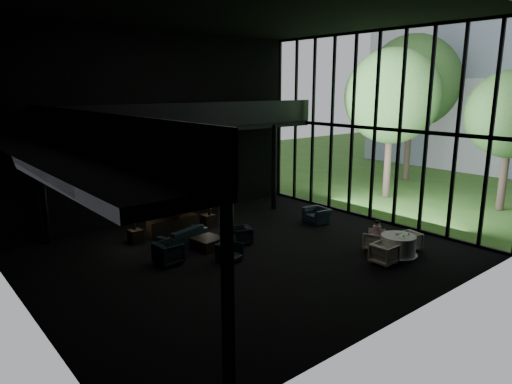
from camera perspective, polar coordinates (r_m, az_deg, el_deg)
floor at (r=16.08m, az=-1.04°, el=-7.82°), size 14.00×12.00×0.02m
ceiling at (r=15.20m, az=-1.18°, el=21.65°), size 14.00×12.00×0.02m
wall_back at (r=20.14m, az=-11.92°, el=7.85°), size 14.00×0.04×8.00m
wall_front at (r=11.13m, az=18.59°, el=3.43°), size 14.00×0.04×8.00m
wall_left at (r=12.11m, az=-28.02°, el=3.31°), size 0.04×12.00×8.00m
curtain_wall at (r=20.18m, az=14.66°, el=7.72°), size 0.20×12.00×8.00m
mezzanine_left at (r=12.34m, az=-23.49°, el=3.92°), size 2.00×12.00×0.25m
mezzanine_back at (r=19.77m, az=-7.96°, el=7.92°), size 12.00×2.00×0.25m
railing_left at (r=12.58m, az=-19.36°, el=7.18°), size 0.06×12.00×1.00m
railing_back at (r=18.89m, az=-6.39°, el=9.55°), size 12.00×0.06×1.00m
column_sw at (r=8.34m, az=-3.53°, el=-13.53°), size 0.24×0.24×4.00m
column_nw at (r=18.37m, az=-25.05°, el=0.10°), size 0.24×0.24×4.00m
column_ne at (r=21.51m, az=2.27°, el=3.06°), size 0.24×0.24×4.00m
tree_near at (r=24.58m, az=16.64°, el=11.37°), size 4.80×4.80×7.65m
tree_mid at (r=24.05m, az=29.27°, el=8.44°), size 4.00×4.00×6.50m
tree_far at (r=29.86m, az=18.99°, el=12.86°), size 5.60×5.60×8.80m
console at (r=18.43m, az=-10.34°, el=-4.19°), size 2.08×0.47×0.66m
bronze_urn at (r=18.02m, az=-10.17°, el=-1.46°), size 0.77×0.77×1.44m
side_table_left at (r=17.76m, az=-14.82°, el=-5.36°), size 0.46×0.46×0.50m
table_lamp_left at (r=17.60m, az=-15.04°, el=-2.96°), size 0.42×0.42×0.71m
side_table_right at (r=19.16m, az=-6.01°, el=-3.59°), size 0.48×0.48×0.53m
table_lamp_right at (r=18.87m, az=-5.89°, el=-1.49°), size 0.40×0.40×0.67m
sofa at (r=17.38m, az=-9.20°, el=-5.06°), size 2.00×1.02×0.75m
lounge_armchair_west at (r=15.39m, az=-10.88°, el=-7.29°), size 0.84×0.89×0.88m
lounge_armchair_east at (r=17.05m, az=-1.84°, el=-5.44°), size 0.76×0.78×0.64m
lounge_armchair_south at (r=15.39m, az=-3.35°, el=-7.53°), size 0.73×0.70×0.65m
window_armchair at (r=19.75m, az=7.60°, el=-2.70°), size 0.68×0.97×0.81m
coffee_table at (r=16.64m, az=-6.06°, el=-6.39°), size 1.06×1.06×0.42m
dining_table at (r=16.56m, az=17.32°, el=-6.60°), size 1.34×1.34×0.75m
dining_chair_north at (r=16.95m, az=14.69°, el=-5.80°), size 0.91×0.88×0.75m
dining_chair_east at (r=17.36m, az=18.57°, el=-5.81°), size 0.70×0.73×0.64m
dining_chair_west at (r=15.73m, az=15.73°, el=-7.34°), size 0.71×0.76×0.76m
child at (r=16.94m, az=14.87°, el=-4.45°), size 0.29×0.29×0.63m
plate_a at (r=16.18m, az=17.77°, el=-5.49°), size 0.26×0.26×0.01m
plate_b at (r=16.72m, az=17.46°, el=-4.87°), size 0.24×0.24×0.01m
saucer at (r=16.51m, az=18.25°, el=-5.16°), size 0.17×0.17×0.01m
coffee_cup at (r=16.59m, az=18.56°, el=-4.96°), size 0.11×0.11×0.06m
cereal_bowl at (r=16.47m, az=17.26°, el=-5.01°), size 0.15×0.15×0.07m
cream_pot at (r=16.30m, az=17.97°, el=-5.27°), size 0.06×0.06×0.07m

